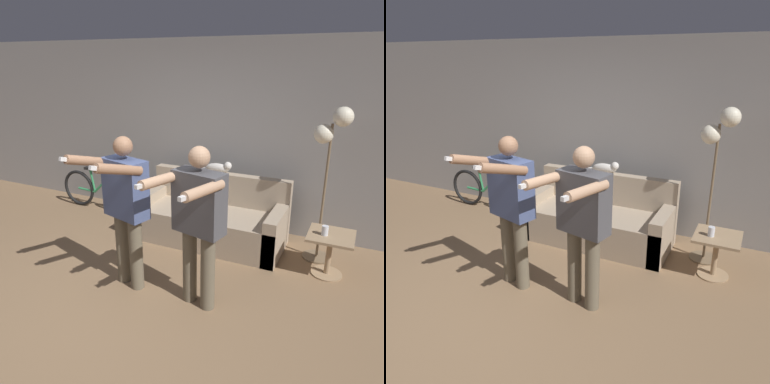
% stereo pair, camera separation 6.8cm
% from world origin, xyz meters
% --- Properties ---
extents(ground_plane, '(16.00, 16.00, 0.00)m').
position_xyz_m(ground_plane, '(0.00, 0.00, 0.00)').
color(ground_plane, '#846647').
extents(wall_back, '(10.00, 0.05, 2.60)m').
position_xyz_m(wall_back, '(0.00, 2.55, 1.30)').
color(wall_back, gray).
rests_on(wall_back, ground_plane).
extents(couch, '(1.94, 0.83, 0.87)m').
position_xyz_m(couch, '(0.35, 1.89, 0.28)').
color(couch, tan).
rests_on(couch, ground_plane).
extents(person_left, '(0.66, 0.76, 1.62)m').
position_xyz_m(person_left, '(-0.03, 0.52, 0.95)').
color(person_left, '#6B604C').
rests_on(person_left, ground_plane).
extents(person_right, '(0.64, 0.76, 1.60)m').
position_xyz_m(person_right, '(0.77, 0.52, 0.93)').
color(person_right, '#6B604C').
rests_on(person_right, ground_plane).
extents(cat, '(0.47, 0.11, 0.16)m').
position_xyz_m(cat, '(0.32, 2.20, 0.94)').
color(cat, silver).
rests_on(cat, couch).
extents(floor_lamp, '(0.40, 0.34, 1.84)m').
position_xyz_m(floor_lamp, '(1.72, 2.00, 1.43)').
color(floor_lamp, '#756047').
rests_on(floor_lamp, ground_plane).
extents(side_table, '(0.49, 0.49, 0.50)m').
position_xyz_m(side_table, '(1.87, 1.65, 0.36)').
color(side_table, '#A38460').
rests_on(side_table, ground_plane).
extents(cup, '(0.07, 0.07, 0.11)m').
position_xyz_m(cup, '(1.80, 1.61, 0.55)').
color(cup, silver).
rests_on(cup, side_table).
extents(bicycle, '(1.48, 0.07, 0.69)m').
position_xyz_m(bicycle, '(-1.70, 2.13, 0.32)').
color(bicycle, black).
rests_on(bicycle, ground_plane).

